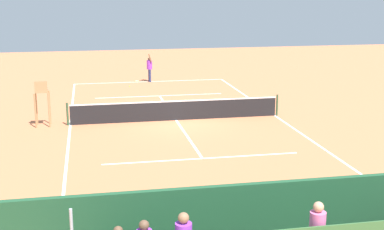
{
  "coord_description": "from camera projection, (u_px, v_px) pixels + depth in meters",
  "views": [
    {
      "loc": [
        4.07,
        24.91,
        6.31
      ],
      "look_at": [
        0.0,
        4.0,
        1.2
      ],
      "focal_mm": 50.43,
      "sensor_mm": 36.0,
      "label": 1
    }
  ],
  "objects": [
    {
      "name": "courtside_bench",
      "position": [
        341.0,
        220.0,
        13.58
      ],
      "size": [
        1.8,
        0.4,
        0.93
      ],
      "color": "#33383D",
      "rests_on": "ground"
    },
    {
      "name": "tennis_player",
      "position": [
        149.0,
        67.0,
        36.26
      ],
      "size": [
        0.4,
        0.54,
        1.93
      ],
      "color": "navy",
      "rests_on": "ground"
    },
    {
      "name": "tennis_racket",
      "position": [
        137.0,
        81.0,
        36.7
      ],
      "size": [
        0.57,
        0.32,
        0.03
      ],
      "color": "black",
      "rests_on": "ground"
    },
    {
      "name": "court_line_markings",
      "position": [
        176.0,
        120.0,
        26.04
      ],
      "size": [
        10.1,
        22.2,
        0.01
      ],
      "color": "white",
      "rests_on": "ground"
    },
    {
      "name": "umpire_chair",
      "position": [
        42.0,
        98.0,
        24.57
      ],
      "size": [
        0.67,
        0.67,
        2.14
      ],
      "color": "#A88456",
      "rests_on": "ground"
    },
    {
      "name": "ground_plane",
      "position": [
        176.0,
        120.0,
        26.0
      ],
      "size": [
        60.0,
        60.0,
        0.0
      ],
      "primitive_type": "plane",
      "color": "#CC7047"
    },
    {
      "name": "tennis_ball_near",
      "position": [
        130.0,
        86.0,
        34.61
      ],
      "size": [
        0.07,
        0.07,
        0.07
      ],
      "primitive_type": "sphere",
      "color": "#CCDB33",
      "rests_on": "ground"
    },
    {
      "name": "backdrop_wall",
      "position": [
        275.0,
        223.0,
        12.41
      ],
      "size": [
        18.0,
        0.16,
        2.0
      ],
      "primitive_type": "cube",
      "color": "#1E4C2D",
      "rests_on": "ground"
    },
    {
      "name": "tennis_net",
      "position": [
        176.0,
        110.0,
        25.89
      ],
      "size": [
        10.3,
        0.1,
        1.07
      ],
      "color": "black",
      "rests_on": "ground"
    }
  ]
}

